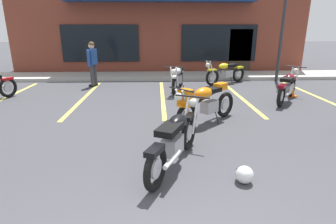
{
  "coord_description": "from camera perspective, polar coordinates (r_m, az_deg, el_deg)",
  "views": [
    {
      "loc": [
        -0.18,
        -1.41,
        2.17
      ],
      "look_at": [
        0.04,
        3.76,
        0.55
      ],
      "focal_mm": 28.95,
      "sensor_mm": 36.0,
      "label": 1
    }
  ],
  "objects": [
    {
      "name": "ground_plane",
      "position": [
        5.38,
        -0.28,
        -6.4
      ],
      "size": [
        80.0,
        80.0,
        0.0
      ],
      "primitive_type": "plane",
      "color": "#3D3D42"
    },
    {
      "name": "sidewalk_kerb",
      "position": [
        12.39,
        -1.53,
        7.61
      ],
      "size": [
        22.0,
        1.8,
        0.14
      ],
      "primitive_type": "cube",
      "color": "#A8A59E",
      "rests_on": "ground_plane"
    },
    {
      "name": "brick_storefront_building",
      "position": [
        16.06,
        -1.81,
        16.99
      ],
      "size": [
        14.14,
        6.4,
        4.13
      ],
      "color": "brown",
      "rests_on": "ground_plane"
    },
    {
      "name": "painted_stall_lines",
      "position": [
        8.88,
        -1.15,
        3.26
      ],
      "size": [
        10.24,
        4.8,
        0.01
      ],
      "color": "#DBCC4C",
      "rests_on": "ground_plane"
    },
    {
      "name": "motorcycle_foreground_classic",
      "position": [
        4.34,
        1.51,
        -5.74
      ],
      "size": [
        1.16,
        1.97,
        0.98
      ],
      "color": "black",
      "rests_on": "ground_plane"
    },
    {
      "name": "motorcycle_red_sportbike",
      "position": [
        8.98,
        23.9,
        4.93
      ],
      "size": [
        1.49,
        1.79,
        0.98
      ],
      "color": "black",
      "rests_on": "ground_plane"
    },
    {
      "name": "motorcycle_black_cruiser",
      "position": [
        9.7,
        2.05,
        7.23
      ],
      "size": [
        0.81,
        2.08,
        0.98
      ],
      "color": "black",
      "rests_on": "ground_plane"
    },
    {
      "name": "motorcycle_silver_naked",
      "position": [
        11.13,
        12.02,
        8.18
      ],
      "size": [
        1.87,
        1.33,
        0.98
      ],
      "color": "black",
      "rests_on": "ground_plane"
    },
    {
      "name": "motorcycle_blue_standard",
      "position": [
        6.23,
        7.68,
        1.96
      ],
      "size": [
        1.71,
        1.59,
        0.98
      ],
      "color": "black",
      "rests_on": "ground_plane"
    },
    {
      "name": "person_in_shorts_foreground",
      "position": [
        10.74,
        -15.62,
        10.23
      ],
      "size": [
        0.35,
        0.6,
        1.68
      ],
      "color": "black",
      "rests_on": "ground_plane"
    },
    {
      "name": "helmet_on_pavement",
      "position": [
        4.17,
        15.8,
        -12.56
      ],
      "size": [
        0.26,
        0.26,
        0.26
      ],
      "color": "silver",
      "rests_on": "ground_plane"
    },
    {
      "name": "traffic_cone",
      "position": [
        9.8,
        24.51,
        4.56
      ],
      "size": [
        0.34,
        0.34,
        0.53
      ],
      "color": "orange",
      "rests_on": "ground_plane"
    }
  ]
}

